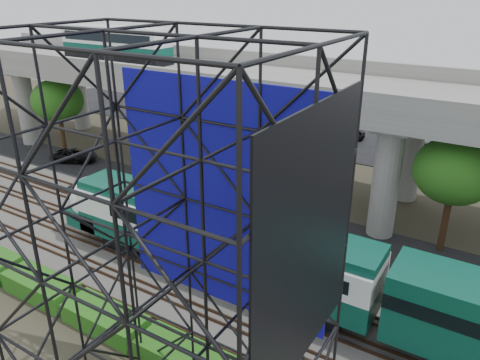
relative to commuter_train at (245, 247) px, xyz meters
The scene contains 13 objects.
ground 6.43m from the commuter_train, 159.62° to the right, with size 140.00×140.00×0.00m, color #474233.
ballast_bed 6.06m from the commuter_train, behind, with size 90.00×12.00×0.20m, color slate.
service_road 10.46m from the commuter_train, 122.35° to the left, with size 90.00×5.00×0.08m, color black.
parking_lot 32.57m from the commuter_train, 99.55° to the left, with size 90.00×18.00×0.08m, color black.
harbor_water 54.34m from the commuter_train, 95.69° to the left, with size 140.00×40.00×0.03m, color #3F5068.
rail_tracks 5.98m from the commuter_train, behind, with size 90.00×9.52×0.16m.
commuter_train is the anchor object (origin of this frame).
overpass 16.40m from the commuter_train, 115.45° to the left, with size 80.00×12.00×12.40m.
scaffold_tower 11.46m from the commuter_train, 72.03° to the right, with size 9.36×6.36×15.00m.
hedge_strip 8.02m from the commuter_train, 124.80° to the right, with size 34.60×1.80×1.20m.
trees 17.58m from the commuter_train, 125.36° to the left, with size 40.94×16.94×7.69m.
suv 26.50m from the commuter_train, 160.01° to the left, with size 2.04×4.43×1.23m, color black.
parked_cars 32.17m from the commuter_train, 96.89° to the left, with size 38.86×9.56×1.32m.
Camera 1 is at (16.76, -16.89, 16.12)m, focal length 35.00 mm.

